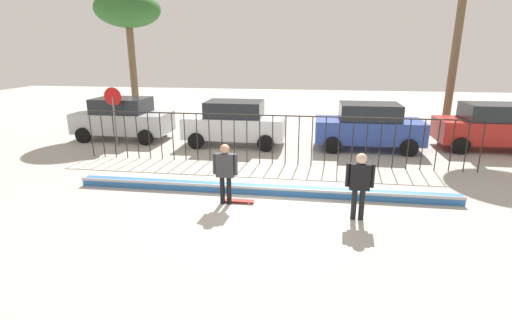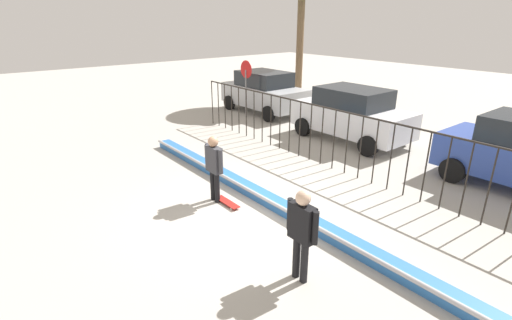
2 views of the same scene
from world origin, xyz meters
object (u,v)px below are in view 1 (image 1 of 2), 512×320
(skateboarder, at_px, (225,169))
(parked_car_silver, at_px, (123,118))
(skateboard, at_px, (239,201))
(parked_car_white, at_px, (235,123))
(parked_car_blue, at_px, (368,126))
(palm_tree_short, at_px, (128,12))
(stop_sign, at_px, (114,108))
(camera_operator, at_px, (360,180))
(parked_car_red, at_px, (493,126))

(skateboarder, bearing_deg, parked_car_silver, 153.58)
(skateboard, relative_size, parked_car_white, 0.19)
(parked_car_blue, distance_m, palm_tree_short, 13.04)
(skateboarder, relative_size, parked_car_silver, 0.38)
(parked_car_blue, distance_m, stop_sign, 10.67)
(parked_car_white, distance_m, parked_car_blue, 5.61)
(palm_tree_short, bearing_deg, camera_operator, -44.54)
(parked_car_silver, bearing_deg, skateboard, -47.26)
(parked_car_blue, bearing_deg, palm_tree_short, 164.87)
(skateboard, height_order, parked_car_white, parked_car_white)
(skateboarder, distance_m, stop_sign, 8.27)
(camera_operator, distance_m, parked_car_blue, 7.19)
(camera_operator, distance_m, stop_sign, 11.27)
(parked_car_silver, relative_size, parked_car_red, 1.00)
(skateboard, relative_size, palm_tree_short, 0.12)
(parked_car_blue, bearing_deg, parked_car_silver, 179.19)
(parked_car_white, relative_size, stop_sign, 1.72)
(parked_car_white, xyz_separation_m, stop_sign, (-5.00, -0.95, 0.64))
(parked_car_white, height_order, parked_car_red, same)
(parked_car_white, bearing_deg, skateboarder, -84.47)
(parked_car_white, distance_m, parked_car_red, 10.67)
(stop_sign, bearing_deg, skateboard, -40.52)
(skateboarder, height_order, parked_car_blue, parked_car_blue)
(parked_car_red, relative_size, palm_tree_short, 0.63)
(parked_car_white, bearing_deg, stop_sign, -172.94)
(skateboarder, relative_size, parked_car_red, 0.38)
(skateboarder, bearing_deg, parked_car_white, 119.96)
(skateboarder, distance_m, palm_tree_short, 13.08)
(skateboarder, height_order, parked_car_white, parked_car_white)
(parked_car_white, bearing_deg, parked_car_red, 0.05)
(parked_car_white, height_order, stop_sign, stop_sign)
(camera_operator, distance_m, palm_tree_short, 15.52)
(skateboard, bearing_deg, parked_car_blue, 69.65)
(palm_tree_short, bearing_deg, parked_car_white, -28.74)
(parked_car_silver, bearing_deg, parked_car_white, -5.43)
(parked_car_silver, xyz_separation_m, parked_car_blue, (10.90, -0.24, 0.00))
(camera_operator, height_order, stop_sign, stop_sign)
(parked_car_silver, height_order, parked_car_blue, same)
(parked_car_blue, bearing_deg, parked_car_red, 7.64)
(parked_car_red, xyz_separation_m, palm_tree_short, (-16.69, 2.62, 4.85))
(stop_sign, height_order, palm_tree_short, palm_tree_short)
(camera_operator, xyz_separation_m, stop_sign, (-9.47, 6.08, 0.61))
(skateboarder, distance_m, parked_car_blue, 8.02)
(camera_operator, bearing_deg, stop_sign, 29.69)
(skateboarder, relative_size, skateboard, 2.07)
(camera_operator, relative_size, parked_car_white, 0.39)
(skateboard, relative_size, parked_car_silver, 0.19)
(skateboarder, xyz_separation_m, parked_car_silver, (-6.35, 6.85, -0.02))
(parked_car_red, relative_size, stop_sign, 1.72)
(skateboard, xyz_separation_m, stop_sign, (-6.41, 5.48, 1.56))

